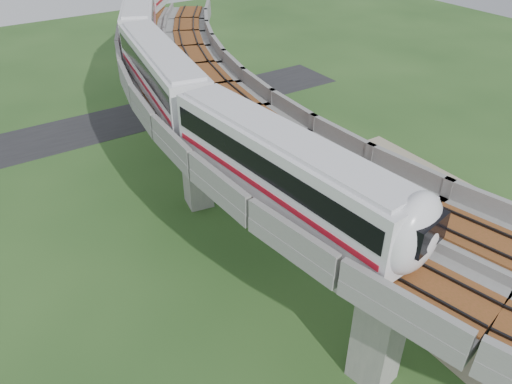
% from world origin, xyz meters
% --- Properties ---
extents(ground, '(160.00, 160.00, 0.00)m').
position_xyz_m(ground, '(0.00, 0.00, 0.00)').
color(ground, '#264A1D').
rests_on(ground, ground).
extents(dirt_lot, '(18.00, 26.00, 0.04)m').
position_xyz_m(dirt_lot, '(14.00, -2.00, 0.02)').
color(dirt_lot, gray).
rests_on(dirt_lot, ground).
extents(asphalt_road, '(60.00, 8.00, 0.03)m').
position_xyz_m(asphalt_road, '(0.00, 30.00, 0.01)').
color(asphalt_road, '#232326').
rests_on(asphalt_road, ground).
extents(viaduct, '(19.58, 73.98, 11.40)m').
position_xyz_m(viaduct, '(3.84, 0.00, 9.05)').
color(viaduct, '#99968E').
rests_on(viaduct, ground).
extents(metro_train, '(20.82, 58.91, 3.64)m').
position_xyz_m(metro_train, '(2.64, 16.39, 12.31)').
color(metro_train, silver).
rests_on(metro_train, ground).
extents(fence, '(3.87, 38.73, 1.50)m').
position_xyz_m(fence, '(9.75, 0.00, 0.75)').
color(fence, '#2D382D').
rests_on(fence, ground).
extents(tree_0, '(1.99, 1.99, 2.81)m').
position_xyz_m(tree_0, '(11.15, 21.99, 1.95)').
color(tree_0, '#382314').
rests_on(tree_0, ground).
extents(tree_1, '(2.29, 2.29, 2.95)m').
position_xyz_m(tree_1, '(9.95, 17.82, 1.97)').
color(tree_1, '#382314').
rests_on(tree_1, ground).
extents(tree_2, '(3.12, 3.12, 3.89)m').
position_xyz_m(tree_2, '(7.61, 12.01, 2.56)').
color(tree_2, '#382314').
rests_on(tree_2, ground).
extents(tree_3, '(2.22, 2.22, 3.15)m').
position_xyz_m(tree_3, '(6.98, 4.93, 2.19)').
color(tree_3, '#382314').
rests_on(tree_3, ground).
extents(tree_4, '(1.95, 1.95, 2.75)m').
position_xyz_m(tree_4, '(7.25, -2.03, 1.92)').
color(tree_4, '#382314').
rests_on(tree_4, ground).
extents(tree_5, '(1.86, 1.86, 2.54)m').
position_xyz_m(tree_5, '(7.90, -8.36, 1.74)').
color(tree_5, '#382314').
rests_on(tree_5, ground).
extents(tree_6, '(3.13, 3.13, 3.71)m').
position_xyz_m(tree_6, '(7.50, -11.35, 2.38)').
color(tree_6, '#382314').
rests_on(tree_6, ground).
extents(car_white, '(2.54, 3.68, 1.16)m').
position_xyz_m(car_white, '(8.73, -4.34, 0.62)').
color(car_white, white).
rests_on(car_white, dirt_lot).
extents(car_red, '(3.38, 4.20, 1.34)m').
position_xyz_m(car_red, '(19.19, -0.67, 0.71)').
color(car_red, '#9A0F0E').
rests_on(car_red, dirt_lot).
extents(car_dark, '(4.70, 2.70, 1.28)m').
position_xyz_m(car_dark, '(14.65, 2.68, 0.68)').
color(car_dark, black).
rests_on(car_dark, dirt_lot).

